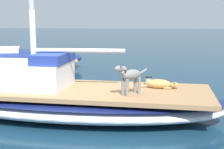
# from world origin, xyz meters

# --- Properties ---
(ground_plane) EXTENTS (120.00, 120.00, 0.00)m
(ground_plane) POSITION_xyz_m (0.00, 0.00, 0.00)
(ground_plane) COLOR #143347
(sailboat_main) EXTENTS (3.13, 7.43, 0.66)m
(sailboat_main) POSITION_xyz_m (0.00, 0.00, 0.34)
(sailboat_main) COLOR white
(sailboat_main) RESTS_ON ground
(cabin_house) EXTENTS (1.59, 2.33, 0.84)m
(cabin_house) POSITION_xyz_m (0.10, 1.11, 1.01)
(cabin_house) COLOR silver
(cabin_house) RESTS_ON sailboat_main
(dog_grey) EXTENTS (0.72, 0.73, 0.70)m
(dog_grey) POSITION_xyz_m (-0.52, -1.43, 1.08)
(dog_grey) COLOR gray
(dog_grey) RESTS_ON sailboat_main
(dog_tan) EXTENTS (0.35, 0.95, 0.22)m
(dog_tan) POSITION_xyz_m (0.17, -2.14, 0.77)
(dog_tan) COLOR tan
(dog_tan) RESTS_ON sailboat_main
(deck_winch) EXTENTS (0.16, 0.16, 0.21)m
(deck_winch) POSITION_xyz_m (0.56, -1.88, 0.76)
(deck_winch) COLOR #B7B7BC
(deck_winch) RESTS_ON sailboat_main
(moored_boat_starboard_side) EXTENTS (4.73, 7.16, 6.20)m
(moored_boat_starboard_side) POSITION_xyz_m (6.21, 4.19, 0.50)
(moored_boat_starboard_side) COLOR navy
(moored_boat_starboard_side) RESTS_ON ground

